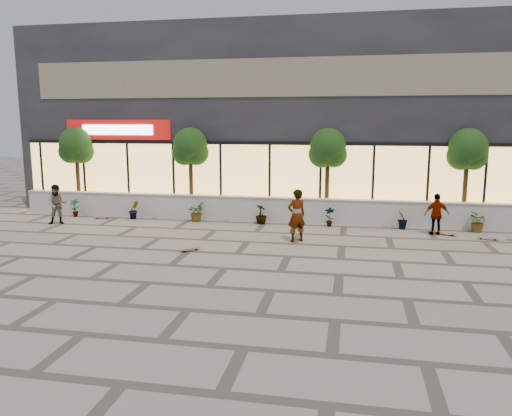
% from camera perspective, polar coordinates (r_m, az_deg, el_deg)
% --- Properties ---
extents(ground, '(80.00, 80.00, 0.00)m').
position_cam_1_polar(ground, '(14.46, -3.64, -6.91)').
color(ground, gray).
rests_on(ground, ground).
extents(planter_wall, '(22.00, 0.42, 1.04)m').
position_cam_1_polar(planter_wall, '(21.01, 1.13, -0.13)').
color(planter_wall, beige).
rests_on(planter_wall, ground).
extents(retail_building, '(24.00, 9.17, 8.50)m').
position_cam_1_polar(retail_building, '(26.11, 3.23, 10.01)').
color(retail_building, black).
rests_on(retail_building, ground).
extents(shrub_a, '(0.43, 0.29, 0.81)m').
position_cam_1_polar(shrub_a, '(23.50, -20.00, 0.04)').
color(shrub_a, '#123B14').
rests_on(shrub_a, ground).
extents(shrub_b, '(0.57, 0.57, 0.81)m').
position_cam_1_polar(shrub_b, '(22.20, -13.78, -0.19)').
color(shrub_b, '#123B14').
rests_on(shrub_b, ground).
extents(shrub_c, '(0.68, 0.77, 0.81)m').
position_cam_1_polar(shrub_c, '(21.19, -6.88, -0.44)').
color(shrub_c, '#123B14').
rests_on(shrub_c, ground).
extents(shrub_d, '(0.64, 0.64, 0.81)m').
position_cam_1_polar(shrub_d, '(20.51, 0.59, -0.71)').
color(shrub_d, '#123B14').
rests_on(shrub_d, ground).
extents(shrub_e, '(0.46, 0.35, 0.81)m').
position_cam_1_polar(shrub_e, '(20.21, 8.43, -0.98)').
color(shrub_e, '#123B14').
rests_on(shrub_e, ground).
extents(shrub_f, '(0.55, 0.57, 0.81)m').
position_cam_1_polar(shrub_f, '(20.29, 16.35, -1.23)').
color(shrub_f, '#123B14').
rests_on(shrub_f, ground).
extents(shrub_g, '(0.77, 0.84, 0.81)m').
position_cam_1_polar(shrub_g, '(20.75, 24.06, -1.45)').
color(shrub_g, '#123B14').
rests_on(shrub_g, ground).
extents(tree_west, '(1.60, 1.50, 3.92)m').
position_cam_1_polar(tree_west, '(24.55, -19.87, 6.52)').
color(tree_west, '#3F2816').
rests_on(tree_west, ground).
extents(tree_midwest, '(1.60, 1.50, 3.92)m').
position_cam_1_polar(tree_midwest, '(22.26, -7.51, 6.73)').
color(tree_midwest, '#3F2816').
rests_on(tree_midwest, ground).
extents(tree_mideast, '(1.60, 1.50, 3.92)m').
position_cam_1_polar(tree_mideast, '(21.15, 8.21, 6.55)').
color(tree_mideast, '#3F2816').
rests_on(tree_mideast, ground).
extents(tree_east, '(1.60, 1.50, 3.92)m').
position_cam_1_polar(tree_east, '(21.60, 23.03, 5.94)').
color(tree_east, '#3F2816').
rests_on(tree_east, ground).
extents(skater_center, '(0.81, 0.74, 1.86)m').
position_cam_1_polar(skater_center, '(17.47, 4.65, -0.86)').
color(skater_center, silver).
rests_on(skater_center, ground).
extents(skater_left, '(0.98, 0.90, 1.64)m').
position_cam_1_polar(skater_left, '(21.95, -21.76, 0.38)').
color(skater_left, '#93845F').
rests_on(skater_left, ground).
extents(skater_right_near, '(0.96, 0.53, 1.55)m').
position_cam_1_polar(skater_right_near, '(19.64, 19.95, -0.69)').
color(skater_right_near, silver).
rests_on(skater_right_near, ground).
extents(skateboard_center, '(0.61, 0.62, 0.08)m').
position_cam_1_polar(skateboard_center, '(16.42, -7.54, -4.67)').
color(skateboard_center, brown).
rests_on(skateboard_center, ground).
extents(skateboard_left, '(0.72, 0.37, 0.08)m').
position_cam_1_polar(skateboard_left, '(22.64, -17.19, -1.01)').
color(skateboard_left, '#B83222').
rests_on(skateboard_left, ground).
extents(skateboard_right_near, '(0.83, 0.60, 0.10)m').
position_cam_1_polar(skateboard_right_near, '(19.85, 20.81, -2.66)').
color(skateboard_right_near, '#9E6733').
rests_on(skateboard_right_near, ground).
extents(skateboard_right_far, '(0.77, 0.31, 0.09)m').
position_cam_1_polar(skateboard_right_far, '(19.64, 24.99, -3.11)').
color(skateboard_right_far, '#4F4D8E').
rests_on(skateboard_right_far, ground).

